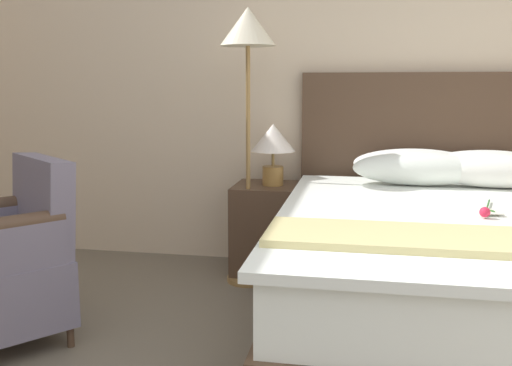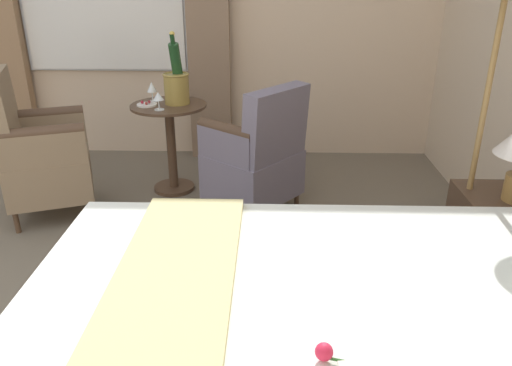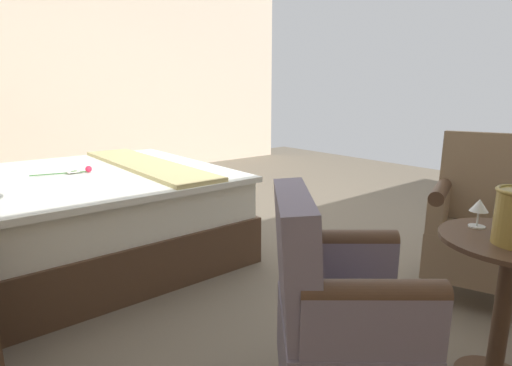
{
  "view_description": "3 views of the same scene",
  "coord_description": "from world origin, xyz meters",
  "views": [
    {
      "loc": [
        -0.36,
        -1.08,
        1.27
      ],
      "look_at": [
        -0.82,
        1.35,
        0.84
      ],
      "focal_mm": 40.0,
      "sensor_mm": 36.0,
      "label": 1
    },
    {
      "loc": [
        1.2,
        1.43,
        1.61
      ],
      "look_at": [
        -0.81,
        1.37,
        0.74
      ],
      "focal_mm": 35.0,
      "sensor_mm": 36.0,
      "label": 2
    },
    {
      "loc": [
        -2.92,
        2.46,
        1.27
      ],
      "look_at": [
        -0.88,
        0.81,
        0.67
      ],
      "focal_mm": 28.0,
      "sensor_mm": 36.0,
      "label": 3
    }
  ],
  "objects": [
    {
      "name": "bed",
      "position": [
        0.19,
        1.81,
        0.38
      ],
      "size": [
        1.92,
        2.25,
        1.35
      ],
      "color": "#4D3727",
      "rests_on": "ground"
    },
    {
      "name": "ground_plane",
      "position": [
        0.0,
        0.0,
        0.0
      ],
      "size": [
        8.05,
        8.05,
        0.0
      ],
      "primitive_type": "plane",
      "color": "#6E6352"
    },
    {
      "name": "armchair_by_window",
      "position": [
        -2.04,
        1.34,
        0.4
      ],
      "size": [
        0.76,
        0.76,
        0.92
      ],
      "color": "#4D3727",
      "rests_on": "ground"
    },
    {
      "name": "wine_glass_near_edge",
      "position": [
        -2.23,
        0.64,
        0.78
      ],
      "size": [
        0.08,
        0.08,
        0.13
      ],
      "color": "white",
      "rests_on": "side_table_round"
    },
    {
      "name": "wall_far_side",
      "position": [
        3.33,
        0.0,
        1.55
      ],
      "size": [
        0.12,
        5.9,
        3.11
      ],
      "color": "beige",
      "rests_on": "ground"
    },
    {
      "name": "side_table_round",
      "position": [
        -2.39,
        0.68,
        0.43
      ],
      "size": [
        0.56,
        0.56,
        0.68
      ],
      "color": "#4D3727",
      "rests_on": "ground"
    },
    {
      "name": "armchair_facing_bed",
      "position": [
        -1.95,
        -0.14,
        0.45
      ],
      "size": [
        0.72,
        0.72,
        1.02
      ],
      "color": "#4D3727",
      "rests_on": "ground"
    }
  ]
}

